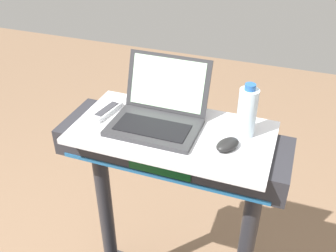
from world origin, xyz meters
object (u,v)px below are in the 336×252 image
Objects in this scene: laptop at (159,112)px; tv_remote at (107,111)px; water_bottle at (247,112)px; computer_mouse at (228,144)px.

tv_remote is (-0.22, -0.01, -0.04)m from laptop.
laptop is at bearing 1.50° from tv_remote.
water_bottle is (0.33, 0.04, 0.05)m from laptop.
water_bottle is 0.56m from tv_remote.
laptop reaches higher than tv_remote.
computer_mouse is (0.29, -0.07, -0.03)m from laptop.
laptop is 0.23m from tv_remote.
laptop is 3.38× the size of computer_mouse.
laptop is at bearing -165.72° from computer_mouse.
computer_mouse is at bearing -15.65° from laptop.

